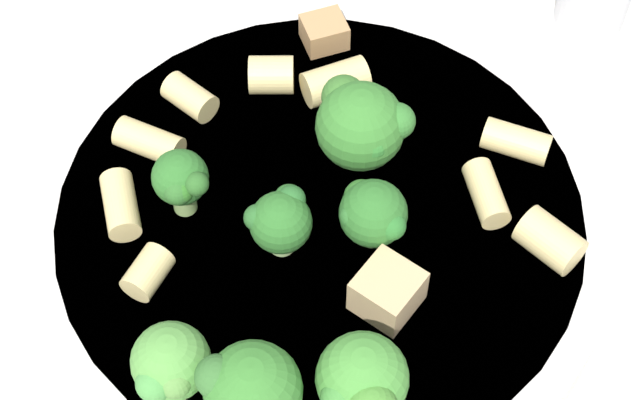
# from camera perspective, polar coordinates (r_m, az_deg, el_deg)

# --- Properties ---
(ground_plane) EXTENTS (2.00, 2.00, 0.00)m
(ground_plane) POSITION_cam_1_polar(r_m,az_deg,el_deg) (0.49, 0.00, -2.89)
(ground_plane) COLOR beige
(pasta_bowl) EXTENTS (0.25, 0.25, 0.03)m
(pasta_bowl) POSITION_cam_1_polar(r_m,az_deg,el_deg) (0.47, 0.00, -1.63)
(pasta_bowl) COLOR silver
(pasta_bowl) RESTS_ON ground_plane
(broccoli_floret_0) EXTENTS (0.03, 0.03, 0.03)m
(broccoli_floret_0) POSITION_cam_1_polar(r_m,az_deg,el_deg) (0.43, 2.80, -0.68)
(broccoli_floret_0) COLOR #93B766
(broccoli_floret_0) RESTS_ON pasta_bowl
(broccoli_floret_1) EXTENTS (0.04, 0.04, 0.04)m
(broccoli_floret_1) POSITION_cam_1_polar(r_m,az_deg,el_deg) (0.40, 2.21, -9.74)
(broccoli_floret_1) COLOR #93B766
(broccoli_floret_1) RESTS_ON pasta_bowl
(broccoli_floret_2) EXTENTS (0.03, 0.03, 0.04)m
(broccoli_floret_2) POSITION_cam_1_polar(r_m,az_deg,el_deg) (0.40, -8.00, -8.74)
(broccoli_floret_2) COLOR #9EC175
(broccoli_floret_2) RESTS_ON pasta_bowl
(broccoli_floret_3) EXTENTS (0.04, 0.04, 0.05)m
(broccoli_floret_3) POSITION_cam_1_polar(r_m,az_deg,el_deg) (0.39, -3.74, -10.11)
(broccoli_floret_3) COLOR #84AD60
(broccoli_floret_3) RESTS_ON pasta_bowl
(broccoli_floret_4) EXTENTS (0.02, 0.02, 0.03)m
(broccoli_floret_4) POSITION_cam_1_polar(r_m,az_deg,el_deg) (0.45, -7.42, 1.03)
(broccoli_floret_4) COLOR #93B766
(broccoli_floret_4) RESTS_ON pasta_bowl
(broccoli_floret_5) EXTENTS (0.03, 0.03, 0.03)m
(broccoli_floret_5) POSITION_cam_1_polar(r_m,az_deg,el_deg) (0.43, -2.10, -1.04)
(broccoli_floret_5) COLOR #9EC175
(broccoli_floret_5) RESTS_ON pasta_bowl
(broccoli_floret_6) EXTENTS (0.04, 0.04, 0.04)m
(broccoli_floret_6) POSITION_cam_1_polar(r_m,az_deg,el_deg) (0.46, 2.22, 4.05)
(broccoli_floret_6) COLOR #9EC175
(broccoli_floret_6) RESTS_ON pasta_bowl
(rigatoni_0) EXTENTS (0.03, 0.03, 0.01)m
(rigatoni_0) POSITION_cam_1_polar(r_m,az_deg,el_deg) (0.48, -9.10, 3.09)
(rigatoni_0) COLOR #E0C67F
(rigatoni_0) RESTS_ON pasta_bowl
(rigatoni_1) EXTENTS (0.03, 0.03, 0.01)m
(rigatoni_1) POSITION_cam_1_polar(r_m,az_deg,el_deg) (0.48, 10.42, 3.09)
(rigatoni_1) COLOR #E0C67F
(rigatoni_1) RESTS_ON pasta_bowl
(rigatoni_2) EXTENTS (0.02, 0.02, 0.01)m
(rigatoni_2) POSITION_cam_1_polar(r_m,az_deg,el_deg) (0.44, -9.18, -3.83)
(rigatoni_2) COLOR #E0C67F
(rigatoni_2) RESTS_ON pasta_bowl
(rigatoni_3) EXTENTS (0.02, 0.02, 0.02)m
(rigatoni_3) POSITION_cam_1_polar(r_m,az_deg,el_deg) (0.49, -2.61, 6.68)
(rigatoni_3) COLOR #E0C67F
(rigatoni_3) RESTS_ON pasta_bowl
(rigatoni_4) EXTENTS (0.03, 0.03, 0.02)m
(rigatoni_4) POSITION_cam_1_polar(r_m,az_deg,el_deg) (0.49, 0.83, 6.33)
(rigatoni_4) COLOR #E0C67F
(rigatoni_4) RESTS_ON pasta_bowl
(rigatoni_5) EXTENTS (0.03, 0.02, 0.01)m
(rigatoni_5) POSITION_cam_1_polar(r_m,az_deg,el_deg) (0.46, -10.59, -0.26)
(rigatoni_5) COLOR #E0C67F
(rigatoni_5) RESTS_ON pasta_bowl
(rigatoni_6) EXTENTS (0.03, 0.03, 0.02)m
(rigatoni_6) POSITION_cam_1_polar(r_m,az_deg,el_deg) (0.45, 12.17, -2.13)
(rigatoni_6) COLOR #E0C67F
(rigatoni_6) RESTS_ON pasta_bowl
(rigatoni_7) EXTENTS (0.03, 0.02, 0.01)m
(rigatoni_7) POSITION_cam_1_polar(r_m,az_deg,el_deg) (0.46, 8.90, 0.17)
(rigatoni_7) COLOR #E0C67F
(rigatoni_7) RESTS_ON pasta_bowl
(rigatoni_8) EXTENTS (0.03, 0.03, 0.01)m
(rigatoni_8) POSITION_cam_1_polar(r_m,az_deg,el_deg) (0.49, -6.95, 5.46)
(rigatoni_8) COLOR #E0C67F
(rigatoni_8) RESTS_ON pasta_bowl
(chicken_chunk_0) EXTENTS (0.02, 0.02, 0.01)m
(chicken_chunk_0) POSITION_cam_1_polar(r_m,az_deg,el_deg) (0.51, 0.23, 8.94)
(chicken_chunk_0) COLOR tan
(chicken_chunk_0) RESTS_ON pasta_bowl
(chicken_chunk_1) EXTENTS (0.03, 0.03, 0.02)m
(chicken_chunk_1) POSITION_cam_1_polar(r_m,az_deg,el_deg) (0.43, 3.62, -4.87)
(chicken_chunk_1) COLOR tan
(chicken_chunk_1) RESTS_ON pasta_bowl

